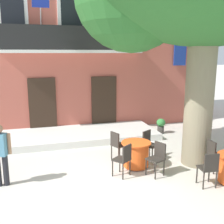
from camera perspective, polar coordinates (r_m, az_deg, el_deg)
ground_plane at (r=7.34m, az=-0.70°, el=-14.28°), size 120.00×120.00×0.00m
building_facade at (r=13.42m, az=-9.52°, el=14.13°), size 13.00×5.09×7.50m
entrance_step_platform at (r=10.77m, az=-6.92°, el=-4.84°), size 6.06×2.31×0.25m
cafe_table_near_tree at (r=8.05m, az=5.07°, el=-8.80°), size 0.86×0.86×0.76m
cafe_chair_near_tree_0 at (r=7.37m, az=2.47°, el=-9.64°), size 0.56×0.56×0.91m
cafe_chair_near_tree_1 at (r=7.57m, az=9.49°, el=-9.21°), size 0.52×0.52×0.91m
cafe_chair_near_tree_2 at (r=8.61m, az=7.82°, el=-6.47°), size 0.55×0.55×0.91m
cafe_chair_near_tree_3 at (r=8.47m, az=1.14°, el=-6.67°), size 0.53×0.53×0.91m
cafe_chair_middle_1 at (r=8.19m, az=20.70°, el=-8.18°), size 0.42×0.42×0.91m
cafe_chair_middle_2 at (r=7.23m, az=19.68°, el=-10.86°), size 0.44×0.44×0.91m
ground_planter_right at (r=11.46m, az=10.22°, el=-2.71°), size 0.36×0.36×0.63m
pedestrian_near_entrance at (r=7.30m, az=-22.42°, el=-7.73°), size 0.53×0.33×1.60m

